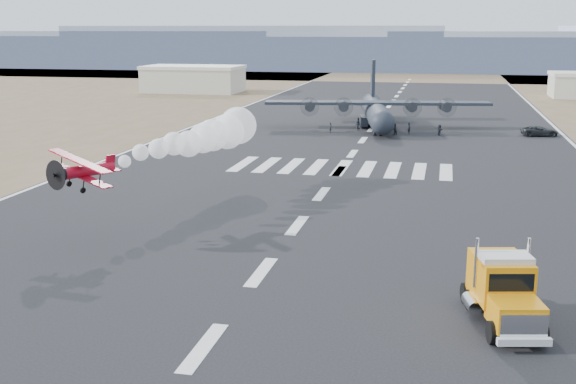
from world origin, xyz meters
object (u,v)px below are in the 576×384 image
(hangar_left, at_px, (193,79))
(semi_truck, at_px, (503,289))
(crew_f, at_px, (440,130))
(crew_h, at_px, (395,129))
(support_vehicle, at_px, (540,131))
(crew_d, at_px, (358,123))
(crew_g, at_px, (331,128))
(aerobatic_biplane, at_px, (83,171))
(crew_e, at_px, (375,130))
(crew_b, at_px, (376,130))
(crew_c, at_px, (358,125))
(crew_a, at_px, (409,128))
(transport_aircraft, at_px, (376,110))

(hangar_left, xyz_separation_m, semi_truck, (67.12, -138.30, -1.47))
(crew_f, height_order, crew_h, crew_h)
(support_vehicle, distance_m, crew_d, 27.93)
(crew_d, xyz_separation_m, crew_g, (-3.76, -5.03, -0.14))
(semi_truck, distance_m, crew_d, 79.04)
(aerobatic_biplane, relative_size, crew_d, 3.32)
(crew_e, bearing_deg, crew_b, -178.16)
(crew_b, relative_size, crew_f, 1.13)
(crew_g, relative_size, crew_h, 0.93)
(crew_c, height_order, crew_h, crew_h)
(crew_c, bearing_deg, crew_e, 110.09)
(support_vehicle, xyz_separation_m, crew_f, (-14.88, -2.36, 0.07))
(crew_f, bearing_deg, crew_c, 51.94)
(hangar_left, bearing_deg, support_vehicle, -39.08)
(hangar_left, xyz_separation_m, crew_d, (49.90, -61.16, -2.48))
(crew_b, bearing_deg, crew_c, 15.03)
(crew_a, height_order, crew_b, crew_b)
(aerobatic_biplane, distance_m, support_vehicle, 77.47)
(aerobatic_biplane, relative_size, crew_f, 3.77)
(hangar_left, bearing_deg, aerobatic_biplane, -73.89)
(crew_d, height_order, crew_g, crew_d)
(crew_g, bearing_deg, crew_a, -101.89)
(crew_f, relative_size, crew_h, 0.96)
(crew_c, bearing_deg, crew_g, 31.69)
(aerobatic_biplane, height_order, crew_b, aerobatic_biplane)
(hangar_left, height_order, semi_truck, hangar_left)
(crew_f, bearing_deg, crew_d, 45.80)
(crew_c, bearing_deg, crew_h, 137.59)
(semi_truck, bearing_deg, crew_h, 86.21)
(crew_d, distance_m, crew_g, 6.28)
(support_vehicle, relative_size, crew_e, 3.15)
(hangar_left, bearing_deg, crew_a, -48.24)
(crew_c, xyz_separation_m, crew_f, (12.90, -2.83, 0.00))
(aerobatic_biplane, distance_m, crew_h, 65.50)
(aerobatic_biplane, relative_size, crew_b, 3.33)
(support_vehicle, distance_m, crew_a, 19.58)
(semi_truck, xyz_separation_m, support_vehicle, (10.64, 75.15, -1.19))
(crew_b, xyz_separation_m, crew_f, (9.43, 2.45, -0.11))
(semi_truck, xyz_separation_m, transport_aircraft, (-14.74, 80.83, 0.79))
(aerobatic_biplane, height_order, crew_g, aerobatic_biplane)
(semi_truck, bearing_deg, transport_aircraft, 87.84)
(crew_g, bearing_deg, crew_f, -103.77)
(hangar_left, bearing_deg, semi_truck, -64.11)
(crew_a, relative_size, crew_d, 0.96)
(crew_f, bearing_deg, support_vehicle, -106.71)
(crew_e, bearing_deg, hangar_left, -88.87)
(support_vehicle, height_order, crew_c, crew_c)
(support_vehicle, bearing_deg, crew_f, 89.76)
(support_vehicle, xyz_separation_m, crew_a, (-19.46, -2.14, 0.14))
(support_vehicle, xyz_separation_m, crew_b, (-24.31, -4.81, 0.17))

